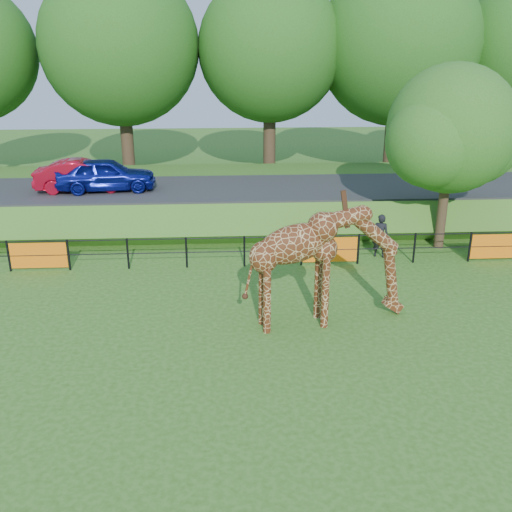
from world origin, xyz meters
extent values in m
plane|color=#305F17|center=(0.00, 0.00, 0.00)|extent=(90.00, 90.00, 0.00)
cube|color=#305F17|center=(0.00, 15.50, 0.65)|extent=(40.00, 9.00, 1.30)
cube|color=#2D2D2F|center=(0.00, 14.00, 1.36)|extent=(40.00, 5.00, 0.12)
imported|color=#131E9C|center=(-5.65, 13.69, 2.12)|extent=(4.27, 2.06, 1.41)
imported|color=#B30C22|center=(-6.61, 13.75, 2.08)|extent=(4.11, 1.70, 1.32)
imported|color=black|center=(4.95, 8.70, 0.80)|extent=(0.69, 0.58, 1.60)
cylinder|color=#372619|center=(7.50, 9.60, 1.60)|extent=(0.36, 0.36, 3.20)
sphere|color=#28601A|center=(7.50, 9.60, 4.46)|extent=(4.60, 4.60, 4.60)
sphere|color=#28601A|center=(8.65, 10.29, 4.00)|extent=(3.45, 3.45, 3.45)
sphere|color=#28601A|center=(6.58, 8.91, 4.12)|extent=(3.22, 3.22, 3.22)
cylinder|color=#372619|center=(-6.00, 22.00, 2.50)|extent=(0.70, 0.70, 5.00)
sphere|color=#1D4913|center=(-6.00, 22.00, 7.31)|extent=(8.40, 8.40, 8.40)
cylinder|color=#372619|center=(2.00, 22.00, 2.50)|extent=(0.70, 0.70, 5.00)
sphere|color=#1D4913|center=(2.00, 22.00, 7.14)|extent=(7.80, 7.80, 7.80)
cylinder|color=#372619|center=(9.00, 22.00, 2.50)|extent=(0.70, 0.70, 5.00)
sphere|color=#1D4913|center=(9.00, 22.00, 7.42)|extent=(8.80, 8.80, 8.80)
cylinder|color=#372619|center=(16.00, 22.00, 2.50)|extent=(0.70, 0.70, 5.00)
camera|label=1|loc=(-0.70, -10.59, 7.16)|focal=40.00mm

